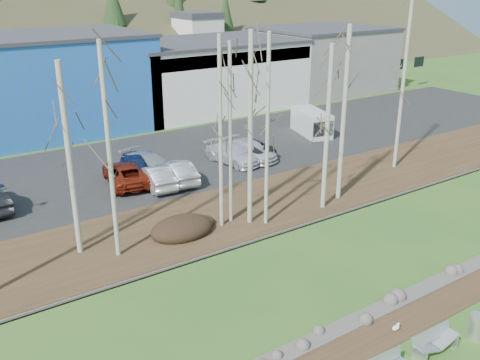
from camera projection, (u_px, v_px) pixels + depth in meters
ground at (466, 339)px, 20.10m from camera, size 200.00×200.00×0.00m
dirt_strip at (420, 312)px, 21.72m from camera, size 80.00×1.80×0.03m
near_bank_rocks at (400, 301)px, 22.50m from camera, size 80.00×0.80×0.50m
river at (333, 261)px, 25.67m from camera, size 80.00×8.00×0.90m
far_bank_rocks at (280, 230)px, 28.84m from camera, size 80.00×0.80×0.46m
far_bank at (246, 208)px, 31.28m from camera, size 80.00×7.00×0.15m
parking_lot at (165, 161)px, 39.40m from camera, size 80.00×14.00×0.14m
building_blue at (25, 85)px, 45.61m from camera, size 20.40×12.24×8.30m
building_white at (206, 73)px, 55.32m from camera, size 18.36×12.24×6.80m
building_grey at (322, 59)px, 63.66m from camera, size 14.28×12.24×7.30m
bench_damaged at (434, 342)px, 19.26m from camera, size 2.00×0.73×0.88m
litter_bin at (476, 328)px, 19.99m from camera, size 0.72×0.72×0.96m
seagull at (396, 327)px, 20.51m from camera, size 0.43×0.20×0.31m
dirt_mound at (182, 228)px, 27.95m from camera, size 3.45×2.43×0.68m
birch_1 at (109, 155)px, 24.14m from camera, size 0.22×0.22×10.19m
birch_2 at (70, 162)px, 24.58m from camera, size 0.27×0.27×9.29m
birch_3 at (230, 136)px, 27.84m from camera, size 0.20×0.20×9.71m
birch_4 at (250, 132)px, 27.58m from camera, size 0.25×0.25×10.26m
birch_5 at (221, 135)px, 27.26m from camera, size 0.21×0.21×10.10m
birch_6 at (267, 133)px, 27.49m from camera, size 0.20×0.20×10.18m
birch_7 at (327, 129)px, 29.68m from camera, size 0.26×0.26×9.37m
birch_8 at (344, 116)px, 30.85m from camera, size 0.27×0.27×10.23m
birch_9 at (404, 78)px, 35.76m from camera, size 0.24×0.24×12.58m
car_2 at (126, 173)px, 34.64m from camera, size 3.30×5.54×1.44m
car_3 at (149, 164)px, 36.43m from camera, size 3.02×5.15×1.40m
car_4 at (135, 169)px, 35.29m from camera, size 3.11×4.90×1.55m
car_5 at (177, 172)px, 34.96m from camera, size 1.96×4.45×1.42m
car_6 at (246, 147)px, 40.14m from camera, size 2.80×4.94×1.30m
car_7 at (250, 150)px, 39.37m from camera, size 2.57×4.91×1.36m
car_8 at (156, 176)px, 34.13m from camera, size 1.96×4.45×1.42m
car_9 at (232, 154)px, 38.54m from camera, size 2.57×4.91×1.36m
van_white at (312, 123)px, 45.45m from camera, size 3.13×4.95×2.01m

